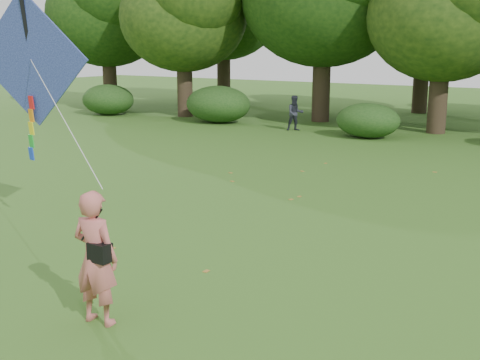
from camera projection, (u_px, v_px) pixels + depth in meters
The scene contains 7 objects.
ground at pixel (190, 310), 8.71m from camera, with size 100.00×100.00×0.00m, color #265114.
man_kite_flyer at pixel (96, 258), 8.12m from camera, with size 0.69×0.45×1.88m, color #C4635C.
bystander_left at pixel (295, 113), 26.71m from camera, with size 0.76×0.59×1.56m, color #282B36.
crossbody_bag at pixel (100, 251), 8.01m from camera, with size 0.43×0.20×0.73m.
flying_kite at pixel (31, 61), 11.61m from camera, with size 5.56×2.69×3.32m.
shrub_band at pixel (453, 121), 23.30m from camera, with size 39.15×3.22×1.88m.
fallen_leaves at pixel (309, 193), 15.56m from camera, with size 9.83×10.45×0.01m.
Camera 1 is at (5.02, -6.38, 3.76)m, focal length 45.00 mm.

